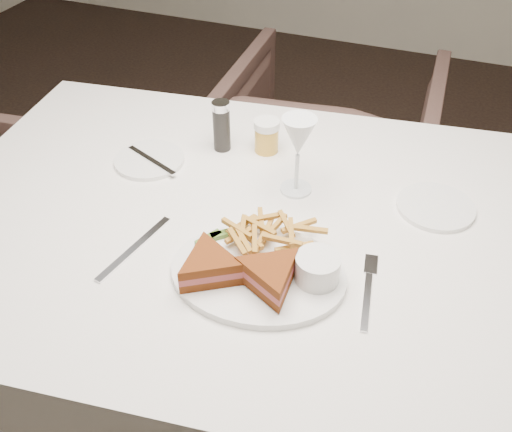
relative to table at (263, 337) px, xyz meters
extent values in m
plane|color=black|center=(-0.38, 0.21, -0.38)|extent=(5.00, 5.00, 0.00)
cube|color=white|center=(0.00, 0.00, 0.00)|extent=(1.51, 1.11, 0.75)
imported|color=#46312B|center=(-0.08, 0.89, -0.01)|extent=(0.74, 0.70, 0.73)
ellipsoid|color=white|center=(0.04, -0.15, 0.38)|extent=(0.35, 0.29, 0.01)
cube|color=silver|center=(-0.20, -0.17, 0.38)|extent=(0.05, 0.20, 0.00)
cylinder|color=white|center=(-0.32, 0.10, 0.38)|extent=(0.16, 0.16, 0.01)
cylinder|color=white|center=(0.32, 0.16, 0.38)|extent=(0.16, 0.16, 0.01)
cylinder|color=black|center=(-0.19, 0.21, 0.44)|extent=(0.04, 0.04, 0.12)
cylinder|color=gold|center=(-0.09, 0.24, 0.42)|extent=(0.06, 0.06, 0.08)
cube|color=#486C25|center=(-0.05, -0.09, 0.40)|extent=(0.05, 0.05, 0.01)
cube|color=#486C25|center=(-0.07, -0.11, 0.40)|extent=(0.04, 0.06, 0.01)
cylinder|color=white|center=(0.15, -0.13, 0.42)|extent=(0.08, 0.08, 0.05)
camera|label=1|loc=(0.30, -0.83, 1.12)|focal=40.00mm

